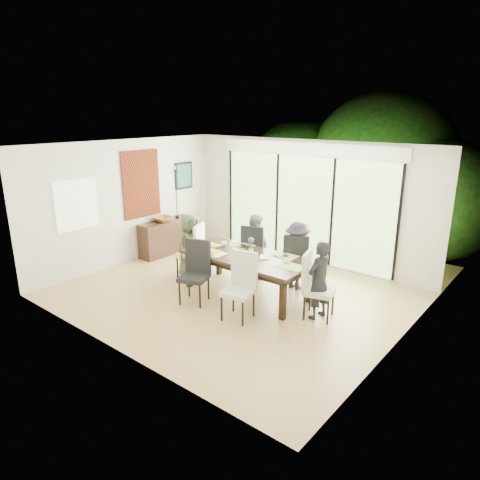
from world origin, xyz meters
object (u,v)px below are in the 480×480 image
Objects in this scene: cup_c at (287,261)px; laptop at (209,247)px; chair_near_left at (194,273)px; chair_left_end at (189,250)px; cup_a at (223,244)px; vase at (251,252)px; person_right_end at (319,280)px; person_left_end at (190,245)px; person_far_left at (255,245)px; chair_right_end at (320,286)px; table_top at (247,257)px; chair_far_left at (256,250)px; bowl at (163,219)px; chair_near_right at (238,287)px; chair_far_right at (297,260)px; cup_b at (250,256)px; person_far_right at (297,256)px; sideboard at (167,237)px.

laptop is at bearing -173.09° from cup_c.
chair_left_end is at bearing 118.12° from chair_near_left.
cup_a is at bearing 80.23° from chair_near_left.
chair_near_left is 9.17× the size of vase.
person_right_end is at bearing 2.86° from chair_near_left.
person_left_end is at bearing -80.49° from person_right_end.
cup_c is at bearing 151.61° from person_far_left.
chair_right_end is 0.10m from person_right_end.
chair_far_left is at bearing 117.90° from table_top.
person_far_left is 1.02m from laptop.
chair_left_end is 3.00m from chair_right_end.
bowl reaches higher than cup_a.
chair_left_end is (-1.50, 0.00, -0.17)m from table_top.
cup_c is at bearing -83.83° from person_left_end.
chair_near_left and chair_near_right have the same top height.
bowl is at bearing 172.70° from cup_c.
table_top is 0.86m from laptop.
chair_left_end is at bearing 145.70° from chair_near_right.
cup_c is at bearing 130.21° from chair_far_left.
chair_far_right reaches higher than table_top.
cup_b is (-1.33, -0.10, 0.15)m from person_right_end.
cup_b is at bearing -56.31° from vase.
bowl is (-1.48, 0.58, 0.21)m from person_left_end.
cup_c is at bearing 70.35° from chair_left_end.
table_top is 1.86× the size of person_far_right.
bowl is at bearing 168.88° from table_top.
chair_near_left is 0.85× the size of person_far_right.
person_far_left is at bearing 122.66° from vase.
laptop is (-2.35, -0.10, 0.22)m from chair_right_end.
laptop is 0.23× the size of sideboard.
chair_far_left is 0.85× the size of person_right_end.
chair_right_end and chair_near_right have the same top height.
bowl is (-3.51, -0.27, 0.30)m from chair_far_right.
person_far_right is 10.40× the size of cup_c.
cup_a reaches higher than laptop.
cup_a is (-0.75, 0.10, -0.01)m from vase.
chair_far_right is at bearing -85.19° from person_far_right.
table_top is at bearing 61.28° from person_far_right.
cup_b is (0.10, -0.15, -0.01)m from vase.
sideboard is at bearing -89.21° from person_right_end.
chair_left_end reaches higher than laptop.
person_left_end reaches higher than chair_right_end.
chair_left_end is at bearing 26.86° from person_far_right.
chair_near_left is at bearing 169.21° from chair_near_right.
vase is at bearing -82.49° from person_right_end.
chair_near_left is 11.00× the size of cup_b.
laptop is at bearing 139.51° from chair_near_right.
chair_right_end is 9.17× the size of vase.
chair_near_left is (-0.50, -0.87, -0.17)m from table_top.
cup_b is at bearing 64.39° from chair_left_end.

